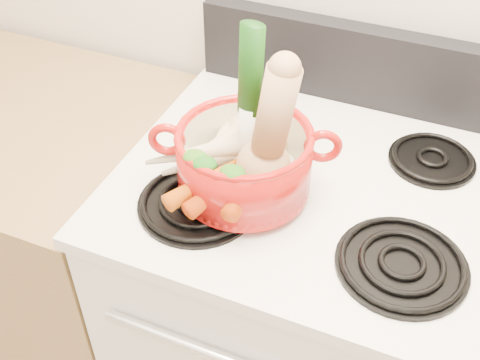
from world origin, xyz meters
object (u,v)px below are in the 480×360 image
at_px(stove_body, 303,327).
at_px(dutch_oven, 244,161).
at_px(leek, 250,100).
at_px(squash, 265,128).

relative_size(stove_body, dutch_oven, 3.72).
bearing_deg(stove_body, leek, -153.05).
distance_m(stove_body, squash, 0.67).
bearing_deg(dutch_oven, leek, 76.09).
bearing_deg(squash, leek, 132.81).
bearing_deg(leek, dutch_oven, -72.40).
relative_size(dutch_oven, squash, 0.98).
distance_m(dutch_oven, leek, 0.12).
bearing_deg(dutch_oven, squash, -28.45).
height_order(dutch_oven, leek, leek).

